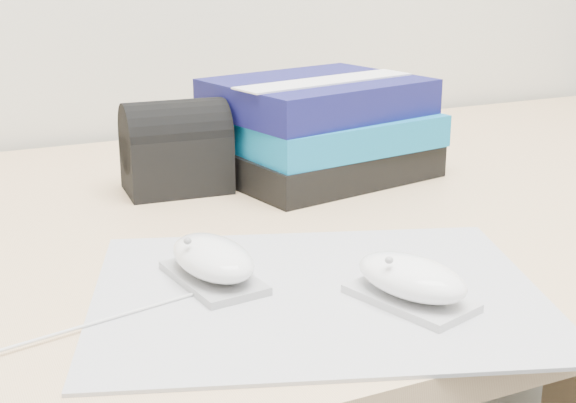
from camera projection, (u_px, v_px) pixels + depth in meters
name	position (u px, v px, depth m)	size (l,w,h in m)	color
desk	(292.00, 356.00, 1.06)	(1.60, 0.80, 0.73)	tan
mousepad	(318.00, 293.00, 0.68)	(0.38, 0.29, 0.00)	gray
mouse_rear	(213.00, 261.00, 0.69)	(0.07, 0.11, 0.04)	#97979A
mouse_front	(411.00, 281.00, 0.65)	(0.08, 0.12, 0.04)	#B0B0B3
usb_cable	(91.00, 324.00, 0.62)	(0.00, 0.00, 0.21)	silver
book_stack	(321.00, 128.00, 1.02)	(0.29, 0.25, 0.13)	black
pouch	(176.00, 148.00, 0.96)	(0.13, 0.09, 0.11)	black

